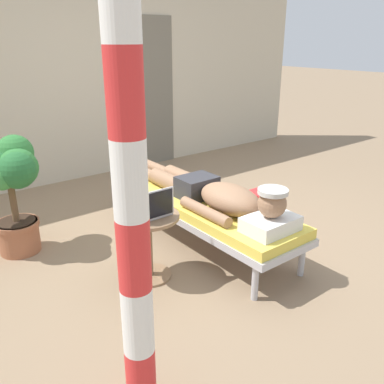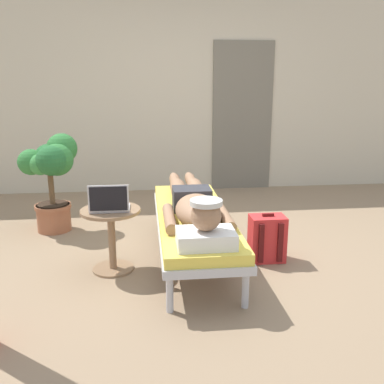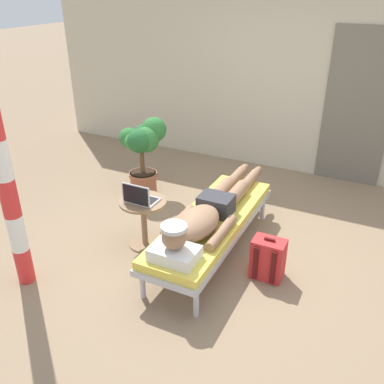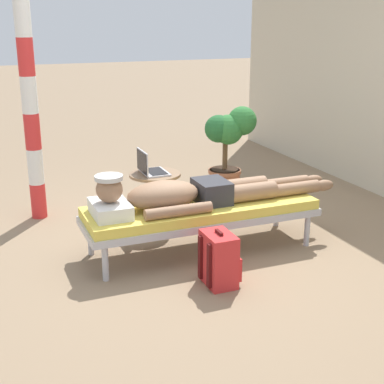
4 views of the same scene
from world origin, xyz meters
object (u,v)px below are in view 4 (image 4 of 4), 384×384
(side_table, at_px, (155,190))
(laptop, at_px, (149,168))
(potted_plant, at_px, (227,139))
(porch_post, at_px, (29,95))
(backpack, at_px, (219,259))
(person_reclining, at_px, (190,194))
(lounge_chair, at_px, (201,212))

(side_table, height_order, laptop, laptop)
(potted_plant, distance_m, porch_post, 2.14)
(backpack, bearing_deg, porch_post, -152.17)
(person_reclining, xyz_separation_m, laptop, (-0.69, -0.12, 0.06))
(person_reclining, height_order, backpack, person_reclining)
(side_table, distance_m, potted_plant, 1.28)
(backpack, xyz_separation_m, porch_post, (-1.99, -1.05, 1.02))
(lounge_chair, distance_m, person_reclining, 0.20)
(person_reclining, relative_size, side_table, 4.15)
(side_table, relative_size, laptop, 1.69)
(backpack, distance_m, porch_post, 2.47)
(person_reclining, xyz_separation_m, potted_plant, (-1.34, 0.99, 0.11))
(lounge_chair, height_order, person_reclining, person_reclining)
(lounge_chair, bearing_deg, person_reclining, -90.00)
(lounge_chair, distance_m, backpack, 0.66)
(lounge_chair, relative_size, side_table, 3.79)
(lounge_chair, xyz_separation_m, person_reclining, (-0.00, -0.10, 0.17))
(side_table, height_order, potted_plant, potted_plant)
(side_table, bearing_deg, laptop, -90.00)
(person_reclining, bearing_deg, side_table, -174.04)
(lounge_chair, xyz_separation_m, laptop, (-0.69, -0.23, 0.24))
(backpack, xyz_separation_m, potted_plant, (-1.97, 1.00, 0.44))
(lounge_chair, xyz_separation_m, porch_post, (-1.36, -1.17, 0.87))
(person_reclining, height_order, potted_plant, potted_plant)
(lounge_chair, bearing_deg, side_table, -165.66)
(person_reclining, distance_m, laptop, 0.70)
(lounge_chair, bearing_deg, potted_plant, 146.67)
(person_reclining, distance_m, potted_plant, 1.67)
(person_reclining, bearing_deg, laptop, -169.84)
(person_reclining, height_order, side_table, person_reclining)
(backpack, bearing_deg, person_reclining, 178.49)
(side_table, bearing_deg, lounge_chair, 14.34)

